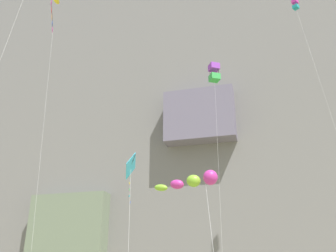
{
  "coord_description": "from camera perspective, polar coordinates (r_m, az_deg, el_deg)",
  "views": [
    {
      "loc": [
        8.19,
        -0.5,
        2.86
      ],
      "look_at": [
        0.65,
        27.1,
        14.54
      ],
      "focal_mm": 39.0,
      "sensor_mm": 36.0,
      "label": 1
    }
  ],
  "objects": [
    {
      "name": "kite_windsock_far_left",
      "position": [
        20.0,
        4.23,
        -8.53
      ],
      "size": [
        4.26,
        5.24,
        8.12
      ],
      "color": "#CC3399",
      "rests_on": "ground"
    },
    {
      "name": "kite_banner_high_left",
      "position": [
        38.11,
        -17.89,
        13.57
      ],
      "size": [
        3.5,
        4.53,
        26.71
      ],
      "color": "black",
      "rests_on": "ground"
    },
    {
      "name": "cliff_face",
      "position": [
        74.08,
        6.76,
        9.44
      ],
      "size": [
        180.0,
        31.5,
        83.12
      ],
      "color": "slate",
      "rests_on": "ground"
    },
    {
      "name": "kite_box_mid_right",
      "position": [
        36.11,
        7.24,
        8.24
      ],
      "size": [
        1.25,
        3.12,
        21.99
      ],
      "color": "purple",
      "rests_on": "ground"
    },
    {
      "name": "kite_diamond_high_right",
      "position": [
        20.7,
        -5.85,
        -6.95
      ],
      "size": [
        1.22,
        3.15,
        9.4
      ],
      "color": "#38B2D1",
      "rests_on": "ground"
    },
    {
      "name": "kite_box_high_center",
      "position": [
        46.38,
        19.37,
        17.23
      ],
      "size": [
        2.7,
        6.42,
        32.28
      ],
      "color": "#CC3399",
      "rests_on": "ground"
    }
  ]
}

